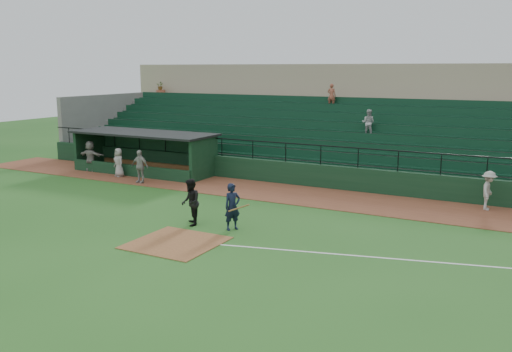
% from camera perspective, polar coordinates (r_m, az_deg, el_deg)
% --- Properties ---
extents(ground, '(90.00, 90.00, 0.00)m').
position_cam_1_polar(ground, '(20.75, -6.60, -6.14)').
color(ground, '#24581C').
rests_on(ground, ground).
extents(warning_track, '(40.00, 4.00, 0.03)m').
position_cam_1_polar(warning_track, '(27.45, 2.97, -1.78)').
color(warning_track, brown).
rests_on(warning_track, ground).
extents(home_plate_dirt, '(3.00, 3.00, 0.03)m').
position_cam_1_polar(home_plate_dirt, '(19.97, -8.25, -6.82)').
color(home_plate_dirt, brown).
rests_on(home_plate_dirt, ground).
extents(foul_line, '(17.49, 4.44, 0.01)m').
position_cam_1_polar(foul_line, '(18.76, 16.41, -8.39)').
color(foul_line, white).
rests_on(foul_line, ground).
extents(stadium_structure, '(38.00, 13.08, 6.40)m').
position_cam_1_polar(stadium_structure, '(34.82, 9.00, 4.64)').
color(stadium_structure, '#10321B').
rests_on(stadium_structure, ground).
extents(dugout, '(8.90, 3.20, 2.42)m').
position_cam_1_polar(dugout, '(33.69, -11.01, 2.70)').
color(dugout, '#10321B').
rests_on(dugout, ground).
extents(batter_at_plate, '(1.15, 0.79, 1.81)m').
position_cam_1_polar(batter_at_plate, '(21.16, -2.44, -3.18)').
color(batter_at_plate, black).
rests_on(batter_at_plate, ground).
extents(umpire, '(1.10, 1.14, 1.85)m').
position_cam_1_polar(umpire, '(21.89, -6.77, -2.71)').
color(umpire, black).
rests_on(umpire, ground).
extents(runner, '(0.67, 1.13, 1.72)m').
position_cam_1_polar(runner, '(26.02, 22.85, -1.39)').
color(runner, '#ACA7A1').
rests_on(runner, warning_track).
extents(dugout_player_a, '(1.07, 0.50, 1.78)m').
position_cam_1_polar(dugout_player_a, '(30.36, -11.90, 0.98)').
color(dugout_player_a, '#A09B95').
rests_on(dugout_player_a, warning_track).
extents(dugout_player_b, '(0.94, 0.78, 1.63)m').
position_cam_1_polar(dugout_player_b, '(32.35, -13.97, 1.37)').
color(dugout_player_b, '#A49D99').
rests_on(dugout_player_b, warning_track).
extents(dugout_player_c, '(1.73, 0.67, 1.83)m').
position_cam_1_polar(dugout_player_c, '(34.50, -16.71, 1.98)').
color(dugout_player_c, gray).
rests_on(dugout_player_c, warning_track).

